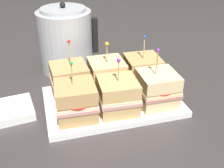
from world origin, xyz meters
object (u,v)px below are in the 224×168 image
object	(u,v)px
serving_platter	(112,101)
kettle_steel	(66,40)
sandwich_front_center	(117,96)
sandwich_back_left	(70,80)
sandwich_front_left	(76,101)
sandwich_front_right	(157,89)
sandwich_back_center	(107,75)
napkin_stack	(11,110)
sandwich_back_right	(142,72)

from	to	relation	value
serving_platter	kettle_steel	bearing A→B (deg)	108.28
sandwich_front_center	kettle_steel	size ratio (longest dim) A/B	0.65
sandwich_back_left	kettle_steel	world-z (taller)	kettle_steel
sandwich_front_left	sandwich_front_right	bearing A→B (deg)	0.22
sandwich_front_left	sandwich_front_center	distance (m)	0.12
sandwich_front_left	kettle_steel	bearing A→B (deg)	86.33
sandwich_front_center	sandwich_back_center	xyz separation A→B (m)	(0.00, 0.12, 0.00)
napkin_stack	sandwich_front_center	bearing A→B (deg)	-16.53
sandwich_front_right	kettle_steel	bearing A→B (deg)	121.92
sandwich_back_center	kettle_steel	xyz separation A→B (m)	(-0.10, 0.22, 0.05)
serving_platter	sandwich_front_center	xyz separation A→B (m)	(-0.00, -0.06, 0.06)
serving_platter	sandwich_back_left	world-z (taller)	sandwich_back_left
sandwich_front_center	sandwich_back_right	world-z (taller)	sandwich_back_right
sandwich_front_right	sandwich_back_left	distance (m)	0.26
sandwich_back_left	sandwich_back_center	world-z (taller)	sandwich_back_left
serving_platter	sandwich_back_center	bearing A→B (deg)	87.96
sandwich_front_left	sandwich_back_right	distance (m)	0.26
napkin_stack	sandwich_back_right	bearing A→B (deg)	3.89
sandwich_front_left	sandwich_back_right	xyz separation A→B (m)	(0.23, 0.11, 0.00)
sandwich_back_left	kettle_steel	size ratio (longest dim) A/B	0.71
sandwich_back_left	napkin_stack	world-z (taller)	sandwich_back_left
sandwich_front_left	kettle_steel	distance (m)	0.35
sandwich_front_left	sandwich_back_center	bearing A→B (deg)	44.87
sandwich_front_center	sandwich_back_left	xyz separation A→B (m)	(-0.12, 0.12, 0.00)
serving_platter	sandwich_back_right	size ratio (longest dim) A/B	2.30
sandwich_back_left	sandwich_back_right	distance (m)	0.23
napkin_stack	sandwich_front_left	bearing A→B (deg)	-25.96
sandwich_back_right	napkin_stack	xyz separation A→B (m)	(-0.41, -0.03, -0.05)
serving_platter	sandwich_back_left	size ratio (longest dim) A/B	2.26
sandwich_back_left	sandwich_back_right	xyz separation A→B (m)	(0.23, -0.00, -0.00)
serving_platter	sandwich_front_right	size ratio (longest dim) A/B	2.27
kettle_steel	sandwich_front_left	bearing A→B (deg)	-93.67
sandwich_front_left	sandwich_back_right	bearing A→B (deg)	26.00
sandwich_back_right	kettle_steel	distance (m)	0.31
sandwich_front_center	sandwich_front_right	xyz separation A→B (m)	(0.12, 0.00, 0.00)
sandwich_back_left	kettle_steel	bearing A→B (deg)	84.49
sandwich_front_left	sandwich_back_left	distance (m)	0.12
serving_platter	sandwich_back_center	xyz separation A→B (m)	(0.00, 0.06, 0.06)
serving_platter	napkin_stack	world-z (taller)	napkin_stack
serving_platter	sandwich_back_center	distance (m)	0.08
sandwich_front_center	kettle_steel	xyz separation A→B (m)	(-0.09, 0.34, 0.05)
sandwich_back_left	sandwich_back_center	size ratio (longest dim) A/B	1.09
sandwich_front_center	napkin_stack	distance (m)	0.31
sandwich_front_right	sandwich_back_right	bearing A→B (deg)	90.95
sandwich_front_center	napkin_stack	world-z (taller)	sandwich_front_center
serving_platter	sandwich_front_left	world-z (taller)	sandwich_front_left
sandwich_front_center	napkin_stack	size ratio (longest dim) A/B	1.19
sandwich_back_left	sandwich_front_center	bearing A→B (deg)	-45.77
kettle_steel	serving_platter	bearing A→B (deg)	-71.72
sandwich_back_center	sandwich_front_left	bearing A→B (deg)	-135.13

